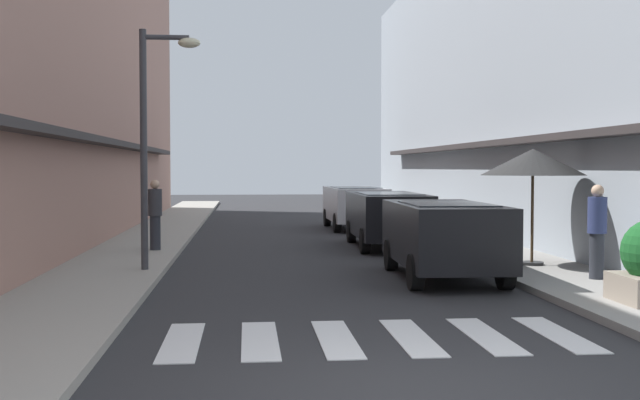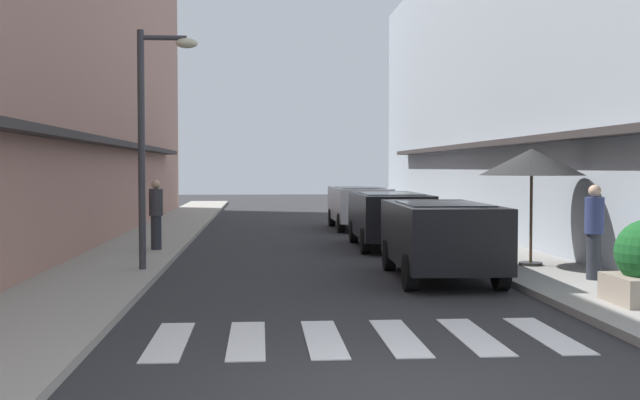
{
  "view_description": "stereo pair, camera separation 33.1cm",
  "coord_description": "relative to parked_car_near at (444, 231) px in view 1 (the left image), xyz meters",
  "views": [
    {
      "loc": [
        -1.58,
        -7.05,
        2.13
      ],
      "look_at": [
        0.17,
        11.61,
        1.36
      ],
      "focal_mm": 44.01,
      "sensor_mm": 36.0,
      "label": 1
    },
    {
      "loc": [
        -1.25,
        -7.08,
        2.13
      ],
      "look_at": [
        0.17,
        11.61,
        1.36
      ],
      "focal_mm": 44.01,
      "sensor_mm": 36.0,
      "label": 2
    }
  ],
  "objects": [
    {
      "name": "ground_plane",
      "position": [
        -2.17,
        7.32,
        -0.92
      ],
      "size": [
        81.86,
        81.86,
        0.0
      ],
      "primitive_type": "plane",
      "color": "#2B2B2D"
    },
    {
      "name": "sidewalk_left",
      "position": [
        -6.5,
        7.32,
        -0.86
      ],
      "size": [
        2.22,
        52.1,
        0.12
      ],
      "primitive_type": "cube",
      "color": "#9E998E",
      "rests_on": "ground_plane"
    },
    {
      "name": "sidewalk_right",
      "position": [
        2.16,
        7.32,
        -0.86
      ],
      "size": [
        2.22,
        52.1,
        0.12
      ],
      "primitive_type": "cube",
      "color": "gray",
      "rests_on": "ground_plane"
    },
    {
      "name": "building_row_left",
      "position": [
        -10.11,
        8.18,
        5.0
      ],
      "size": [
        5.5,
        35.49,
        11.85
      ],
      "color": "#A87A6B",
      "rests_on": "ground_plane"
    },
    {
      "name": "building_row_right",
      "position": [
        5.77,
        8.18,
        4.07
      ],
      "size": [
        5.5,
        35.49,
        9.99
      ],
      "color": "#939EA8",
      "rests_on": "ground_plane"
    },
    {
      "name": "crosswalk",
      "position": [
        -2.17,
        -5.0,
        -0.92
      ],
      "size": [
        5.2,
        2.2,
        0.01
      ],
      "color": "silver",
      "rests_on": "ground_plane"
    },
    {
      "name": "parked_car_near",
      "position": [
        0.0,
        0.0,
        0.0
      ],
      "size": [
        1.91,
        4.2,
        1.47
      ],
      "color": "black",
      "rests_on": "ground_plane"
    },
    {
      "name": "parked_car_mid",
      "position": [
        -0.0,
        6.0,
        0.0
      ],
      "size": [
        1.88,
        4.53,
        1.47
      ],
      "color": "black",
      "rests_on": "ground_plane"
    },
    {
      "name": "parked_car_far",
      "position": [
        0.0,
        12.35,
        0.0
      ],
      "size": [
        1.85,
        4.37,
        1.47
      ],
      "color": "silver",
      "rests_on": "ground_plane"
    },
    {
      "name": "street_lamp",
      "position": [
        -5.55,
        1.09,
        2.13
      ],
      "size": [
        1.19,
        0.28,
        4.73
      ],
      "color": "#38383D",
      "rests_on": "sidewalk_left"
    },
    {
      "name": "cafe_umbrella",
      "position": [
        2.15,
        1.11,
        1.32
      ],
      "size": [
        2.16,
        2.16,
        2.41
      ],
      "color": "#262626",
      "rests_on": "sidewalk_right"
    },
    {
      "name": "pedestrian_walking_near",
      "position": [
        2.57,
        -1.01,
        0.1
      ],
      "size": [
        0.34,
        0.34,
        1.71
      ],
      "rotation": [
        0.0,
        0.0,
        2.17
      ],
      "color": "#282B33",
      "rests_on": "sidewalk_right"
    },
    {
      "name": "pedestrian_walking_far",
      "position": [
        -5.98,
        4.85,
        0.11
      ],
      "size": [
        0.34,
        0.34,
        1.72
      ],
      "rotation": [
        0.0,
        0.0,
        1.75
      ],
      "color": "#282B33",
      "rests_on": "sidewalk_left"
    }
  ]
}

